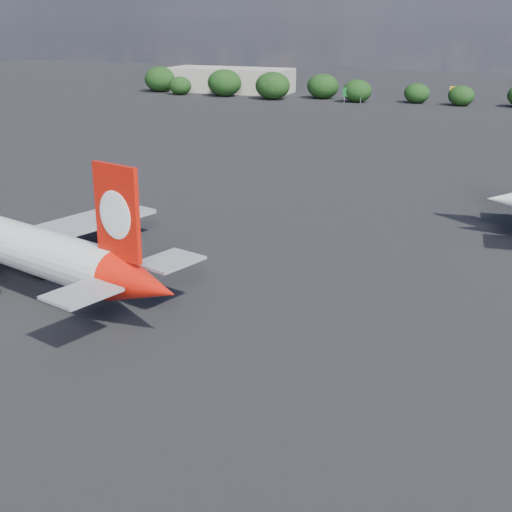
% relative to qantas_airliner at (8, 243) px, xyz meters
% --- Properties ---
extents(ground, '(500.00, 500.00, 0.00)m').
position_rel_qantas_airliner_xyz_m(ground, '(12.13, 43.52, -4.36)').
color(ground, black).
rests_on(ground, ground).
extents(qantas_airliner, '(43.23, 41.44, 14.33)m').
position_rel_qantas_airliner_xyz_m(qantas_airliner, '(0.00, 0.00, 0.00)').
color(qantas_airliner, silver).
rests_on(qantas_airliner, ground).
extents(terminal_building, '(42.00, 16.00, 8.00)m').
position_rel_qantas_airliner_xyz_m(terminal_building, '(-52.87, 175.52, -0.36)').
color(terminal_building, gray).
rests_on(terminal_building, ground).
extents(highway_sign, '(6.00, 0.30, 4.50)m').
position_rel_qantas_airliner_xyz_m(highway_sign, '(-5.87, 159.52, -1.24)').
color(highway_sign, '#136126').
rests_on(highway_sign, ground).
extents(billboard_yellow, '(5.00, 0.30, 5.50)m').
position_rel_qantas_airliner_xyz_m(billboard_yellow, '(24.13, 165.52, -0.49)').
color(billboard_yellow, '#F5AE15').
rests_on(billboard_yellow, ground).
extents(horizon_treeline, '(205.42, 16.78, 8.98)m').
position_rel_qantas_airliner_xyz_m(horizon_treeline, '(18.79, 164.10, -0.44)').
color(horizon_treeline, black).
rests_on(horizon_treeline, ground).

